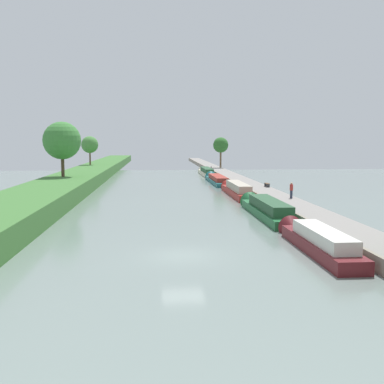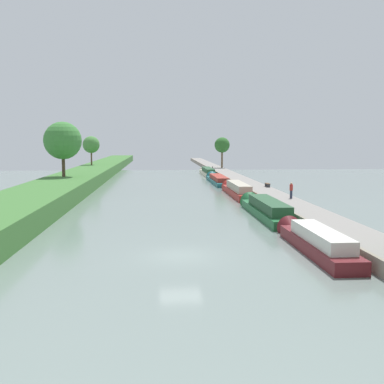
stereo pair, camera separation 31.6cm
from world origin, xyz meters
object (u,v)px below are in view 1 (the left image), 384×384
object	(u,v)px
narrowboat_red	(237,190)
mooring_bollard_far	(211,167)
narrowboat_teal	(217,179)
narrowboat_cream	(206,172)
person_walking	(291,190)
park_bench	(267,184)
narrowboat_green	(266,209)
narrowboat_maroon	(317,240)

from	to	relation	value
narrowboat_red	mooring_bollard_far	size ratio (longest dim) A/B	32.13
narrowboat_teal	narrowboat_cream	distance (m)	16.51
person_walking	narrowboat_teal	bearing A→B (deg)	98.37
narrowboat_cream	park_bench	distance (m)	32.66
mooring_bollard_far	narrowboat_cream	bearing A→B (deg)	-104.65
narrowboat_teal	person_walking	world-z (taller)	person_walking
narrowboat_green	person_walking	size ratio (longest dim) A/B	8.71
narrowboat_red	narrowboat_teal	world-z (taller)	narrowboat_red
narrowboat_cream	narrowboat_maroon	bearing A→B (deg)	-90.03
narrowboat_teal	park_bench	bearing A→B (deg)	-74.41
narrowboat_red	narrowboat_teal	bearing A→B (deg)	90.72
narrowboat_cream	park_bench	xyz separation A→B (m)	(4.32, -32.37, 0.59)
narrowboat_green	narrowboat_teal	xyz separation A→B (m)	(-0.10, 33.10, -0.14)
narrowboat_red	park_bench	world-z (taller)	narrowboat_red
person_walking	narrowboat_maroon	bearing A→B (deg)	-102.02
park_bench	narrowboat_red	bearing A→B (deg)	-160.94
narrowboat_teal	narrowboat_cream	xyz separation A→B (m)	(0.11, 16.51, 0.11)
narrowboat_green	park_bench	distance (m)	17.78
park_bench	mooring_bollard_far	bearing A→B (deg)	93.57
narrowboat_maroon	person_walking	size ratio (longest dim) A/B	6.79
narrowboat_maroon	park_bench	distance (m)	30.86
narrowboat_maroon	narrowboat_red	xyz separation A→B (m)	(0.15, 29.09, 0.05)
narrowboat_green	narrowboat_maroon	bearing A→B (deg)	-90.11
narrowboat_green	narrowboat_cream	bearing A→B (deg)	89.99
narrowboat_red	narrowboat_maroon	bearing A→B (deg)	-90.29
narrowboat_maroon	narrowboat_teal	size ratio (longest dim) A/B	0.68
narrowboat_red	narrowboat_green	bearing A→B (deg)	-90.44
narrowboat_maroon	park_bench	size ratio (longest dim) A/B	7.51
narrowboat_red	park_bench	xyz separation A→B (m)	(4.21, 1.45, 0.53)
person_walking	mooring_bollard_far	size ratio (longest dim) A/B	3.69
mooring_bollard_far	narrowboat_green	bearing A→B (deg)	-91.89
narrowboat_teal	narrowboat_maroon	bearing A→B (deg)	-89.91
narrowboat_red	mooring_bollard_far	bearing A→B (deg)	87.56
narrowboat_red	narrowboat_teal	size ratio (longest dim) A/B	0.87
narrowboat_maroon	narrowboat_cream	size ratio (longest dim) A/B	0.72
narrowboat_cream	park_bench	size ratio (longest dim) A/B	10.44
narrowboat_cream	person_walking	xyz separation A→B (m)	(3.96, -44.16, 1.12)
narrowboat_cream	narrowboat_red	bearing A→B (deg)	-89.82
narrowboat_green	person_walking	distance (m)	6.83
mooring_bollard_far	park_bench	size ratio (longest dim) A/B	0.30
person_walking	narrowboat_red	bearing A→B (deg)	110.43
park_bench	person_walking	bearing A→B (deg)	-91.74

